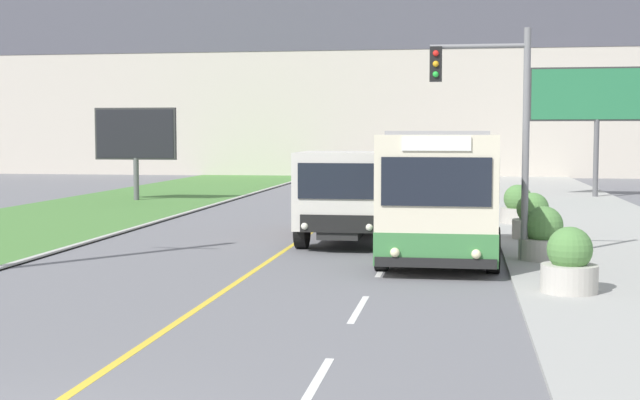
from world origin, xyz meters
TOP-DOWN VIEW (x-y plane):
  - apartment_block_background at (0.00, 57.13)m, footprint 80.00×8.04m
  - city_bus at (3.96, 13.71)m, footprint 2.68×5.74m
  - dump_truck at (1.43, 16.59)m, footprint 2.43×6.45m
  - car_distant at (1.71, 29.40)m, footprint 1.80×4.30m
  - traffic_light_mast at (5.23, 13.64)m, footprint 2.28×0.32m
  - billboard_large at (10.56, 35.06)m, footprint 6.06×0.24m
  - billboard_small at (-9.78, 30.41)m, footprint 3.70×0.24m
  - planter_round_near at (6.46, 9.58)m, footprint 1.04×1.04m
  - planter_round_second at (6.36, 13.83)m, footprint 1.13×1.13m
  - planter_round_third at (6.44, 18.08)m, footprint 1.12×1.12m
  - planter_round_far at (6.29, 22.33)m, footprint 1.14×1.14m

SIDE VIEW (x-z plane):
  - planter_round_near at x=6.46m, z-range 0.01..1.23m
  - planter_round_far at x=6.29m, z-range 0.00..1.25m
  - planter_round_second at x=6.36m, z-range 0.00..1.25m
  - planter_round_third at x=6.44m, z-range 0.00..1.28m
  - car_distant at x=1.71m, z-range -0.04..1.41m
  - dump_truck at x=1.43m, z-range 0.03..2.55m
  - city_bus at x=3.96m, z-range 0.02..3.08m
  - billboard_small at x=-9.78m, z-range 0.80..4.90m
  - traffic_light_mast at x=5.23m, z-range 0.76..6.16m
  - billboard_large at x=10.56m, z-range 1.59..7.58m
  - apartment_block_background at x=0.00m, z-range 0.00..24.49m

